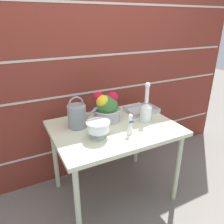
{
  "coord_description": "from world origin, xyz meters",
  "views": [
    {
      "loc": [
        -0.8,
        -1.52,
        1.6
      ],
      "look_at": [
        0.0,
        0.04,
        0.86
      ],
      "focal_mm": 35.0,
      "sensor_mm": 36.0,
      "label": 1
    }
  ],
  "objects": [
    {
      "name": "ground_plane",
      "position": [
        0.0,
        0.0,
        0.0
      ],
      "size": [
        12.0,
        12.0,
        0.0
      ],
      "primitive_type": "plane",
      "color": "slate"
    },
    {
      "name": "brick_wall",
      "position": [
        0.0,
        0.51,
        1.1
      ],
      "size": [
        3.6,
        0.08,
        2.2
      ],
      "color": "maroon",
      "rests_on": "ground_plane"
    },
    {
      "name": "wire_tray",
      "position": [
        0.4,
        0.17,
        0.75
      ],
      "size": [
        0.31,
        0.23,
        0.04
      ],
      "color": "#B7B7BC",
      "rests_on": "patio_table"
    },
    {
      "name": "flower_planter",
      "position": [
        -0.01,
        0.14,
        0.86
      ],
      "size": [
        0.25,
        0.25,
        0.28
      ],
      "color": "#ADADB2",
      "rests_on": "patio_table"
    },
    {
      "name": "patio_table",
      "position": [
        0.0,
        0.0,
        0.67
      ],
      "size": [
        1.07,
        0.8,
        0.74
      ],
      "color": "beige",
      "rests_on": "ground_plane"
    },
    {
      "name": "watering_can",
      "position": [
        -0.28,
        0.13,
        0.85
      ],
      "size": [
        0.3,
        0.16,
        0.28
      ],
      "color": "gray",
      "rests_on": "patio_table"
    },
    {
      "name": "figurine_vase",
      "position": [
        0.05,
        -0.18,
        0.81
      ],
      "size": [
        0.07,
        0.07,
        0.18
      ],
      "color": "white",
      "rests_on": "patio_table"
    },
    {
      "name": "glass_decanter",
      "position": [
        0.31,
        -0.03,
        0.85
      ],
      "size": [
        0.11,
        0.11,
        0.36
      ],
      "color": "silver",
      "rests_on": "patio_table"
    },
    {
      "name": "crystal_pedestal_bowl",
      "position": [
        -0.2,
        -0.12,
        0.84
      ],
      "size": [
        0.19,
        0.19,
        0.14
      ],
      "color": "silver",
      "rests_on": "patio_table"
    }
  ]
}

